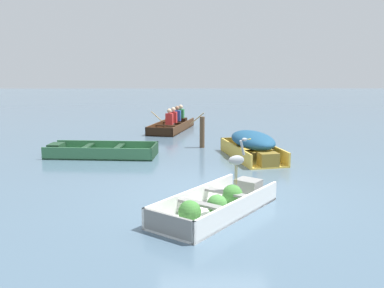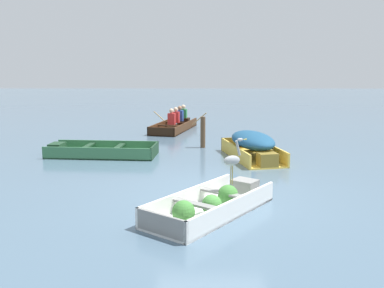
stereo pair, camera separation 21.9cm
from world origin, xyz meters
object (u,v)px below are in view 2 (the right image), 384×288
object	(u,v)px
heron_on_dinghy	(233,159)
mooring_post	(203,132)
dinghy_white_foreground	(213,204)
skiff_green_mid_moored	(98,152)
skiff_yellow_near_moored	(253,143)
rowboat_dark_varnish_with_crew	(176,124)

from	to	relation	value
heron_on_dinghy	mooring_post	size ratio (longest dim) A/B	0.86
mooring_post	dinghy_white_foreground	bearing A→B (deg)	-89.12
dinghy_white_foreground	skiff_green_mid_moored	distance (m)	5.72
skiff_yellow_near_moored	dinghy_white_foreground	bearing A→B (deg)	-105.82
skiff_yellow_near_moored	skiff_green_mid_moored	distance (m)	4.40
skiff_yellow_near_moored	mooring_post	xyz separation A→B (m)	(-1.36, 1.60, 0.06)
dinghy_white_foreground	mooring_post	bearing A→B (deg)	90.88
skiff_green_mid_moored	dinghy_white_foreground	bearing A→B (deg)	-56.98
dinghy_white_foreground	mooring_post	xyz separation A→B (m)	(-0.09, 6.06, 0.33)
skiff_green_mid_moored	rowboat_dark_varnish_with_crew	world-z (taller)	rowboat_dark_varnish_with_crew
dinghy_white_foreground	skiff_yellow_near_moored	size ratio (longest dim) A/B	0.98
dinghy_white_foreground	rowboat_dark_varnish_with_crew	distance (m)	10.03
skiff_green_mid_moored	mooring_post	bearing A→B (deg)	22.69
rowboat_dark_varnish_with_crew	skiff_yellow_near_moored	bearing A→B (deg)	-66.39
rowboat_dark_varnish_with_crew	mooring_post	xyz separation A→B (m)	(1.05, -3.90, 0.26)
skiff_green_mid_moored	heron_on_dinghy	size ratio (longest dim) A/B	3.73
skiff_yellow_near_moored	heron_on_dinghy	xyz separation A→B (m)	(-0.90, -4.07, 0.46)
rowboat_dark_varnish_with_crew	heron_on_dinghy	distance (m)	9.71
dinghy_white_foreground	skiff_green_mid_moored	size ratio (longest dim) A/B	0.88
dinghy_white_foreground	mooring_post	world-z (taller)	mooring_post
rowboat_dark_varnish_with_crew	mooring_post	distance (m)	4.05
dinghy_white_foreground	skiff_yellow_near_moored	bearing A→B (deg)	74.18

